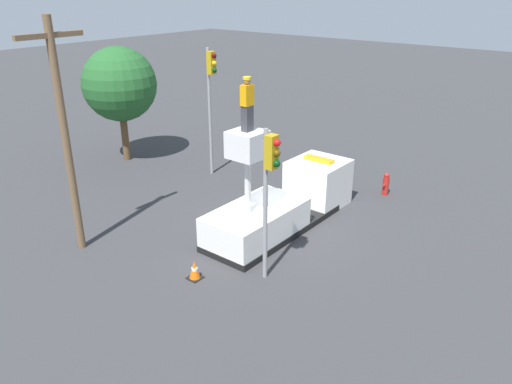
# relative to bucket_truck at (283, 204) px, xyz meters

# --- Properties ---
(ground_plane) EXTENTS (120.00, 120.00, 0.00)m
(ground_plane) POSITION_rel_bucket_truck_xyz_m (-0.57, 0.00, -0.85)
(ground_plane) COLOR #38383A
(bucket_truck) EXTENTS (7.17, 2.16, 4.21)m
(bucket_truck) POSITION_rel_bucket_truck_xyz_m (0.00, 0.00, 0.00)
(bucket_truck) COLOR black
(bucket_truck) RESTS_ON ground
(worker) EXTENTS (0.40, 0.26, 1.75)m
(worker) POSITION_rel_bucket_truck_xyz_m (-2.10, 0.00, 4.25)
(worker) COLOR #38383D
(worker) RESTS_ON bucket_truck
(traffic_light_pole) EXTENTS (0.34, 0.57, 4.88)m
(traffic_light_pole) POSITION_rel_bucket_truck_xyz_m (-3.35, -1.87, 2.61)
(traffic_light_pole) COLOR gray
(traffic_light_pole) RESTS_ON ground
(traffic_light_across) EXTENTS (0.34, 0.57, 5.97)m
(traffic_light_across) POSITION_rel_bucket_truck_xyz_m (2.35, 5.84, 3.35)
(traffic_light_across) COLOR gray
(traffic_light_across) RESTS_ON ground
(fire_hydrant) EXTENTS (0.51, 0.27, 1.02)m
(fire_hydrant) POSITION_rel_bucket_truck_xyz_m (5.18, -1.82, -0.35)
(fire_hydrant) COLOR #B2231E
(fire_hydrant) RESTS_ON ground
(traffic_cone_rear) EXTENTS (0.44, 0.44, 0.62)m
(traffic_cone_rear) POSITION_rel_bucket_truck_xyz_m (-4.81, -0.05, -0.55)
(traffic_cone_rear) COLOR black
(traffic_cone_rear) RESTS_ON ground
(tree_left_bg) EXTENTS (3.69, 3.69, 5.80)m
(tree_left_bg) POSITION_rel_bucket_truck_xyz_m (1.05, 10.86, 3.09)
(tree_left_bg) COLOR brown
(tree_left_bg) RESTS_ON ground
(utility_pole) EXTENTS (2.20, 0.26, 7.81)m
(utility_pole) POSITION_rel_bucket_truck_xyz_m (-5.88, 4.52, 3.37)
(utility_pole) COLOR brown
(utility_pole) RESTS_ON ground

